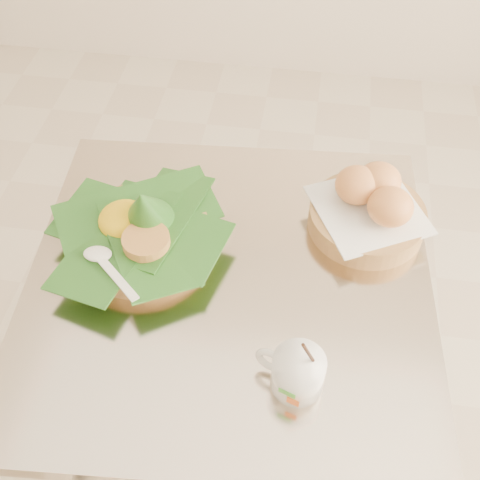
# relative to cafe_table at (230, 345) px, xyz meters

# --- Properties ---
(floor) EXTENTS (3.60, 3.60, 0.00)m
(floor) POSITION_rel_cafe_table_xyz_m (-0.10, -0.01, -0.53)
(floor) COLOR beige
(floor) RESTS_ON ground
(cafe_table) EXTENTS (0.75, 0.75, 0.75)m
(cafe_table) POSITION_rel_cafe_table_xyz_m (0.00, 0.00, 0.00)
(cafe_table) COLOR gray
(cafe_table) RESTS_ON floor
(rice_basket) EXTENTS (0.31, 0.31, 0.16)m
(rice_basket) POSITION_rel_cafe_table_xyz_m (-0.17, 0.05, 0.26)
(rice_basket) COLOR #B5814D
(rice_basket) RESTS_ON cafe_table
(bread_basket) EXTENTS (0.24, 0.24, 0.11)m
(bread_basket) POSITION_rel_cafe_table_xyz_m (0.23, 0.17, 0.27)
(bread_basket) COLOR #B5814D
(bread_basket) RESTS_ON cafe_table
(coffee_mug) EXTENTS (0.11, 0.09, 0.14)m
(coffee_mug) POSITION_rel_cafe_table_xyz_m (0.13, -0.18, 0.26)
(coffee_mug) COLOR white
(coffee_mug) RESTS_ON cafe_table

